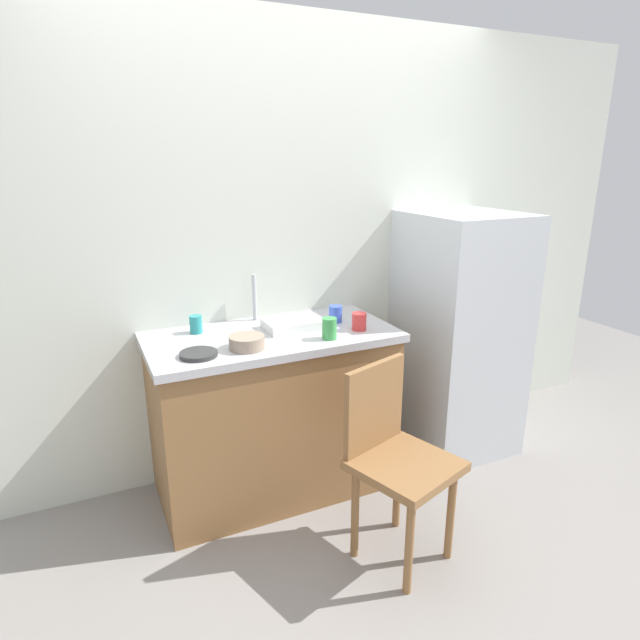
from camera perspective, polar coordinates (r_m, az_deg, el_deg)
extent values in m
plane|color=gray|center=(2.72, 5.17, -22.95)|extent=(8.00, 8.00, 0.00)
cube|color=silver|center=(3.03, -3.77, 7.18)|extent=(4.80, 0.10, 2.45)
cube|color=olive|center=(2.90, -4.97, -10.11)|extent=(1.21, 0.60, 0.85)
cube|color=#B7B7BC|center=(2.73, -5.21, -1.78)|extent=(1.25, 0.64, 0.04)
cylinder|color=#B7B7BC|center=(2.91, -6.99, 2.41)|extent=(0.02, 0.02, 0.25)
cube|color=silver|center=(3.33, 14.50, -1.43)|extent=(0.60, 0.64, 1.44)
cylinder|color=olive|center=(2.39, 9.48, -22.77)|extent=(0.04, 0.04, 0.45)
cylinder|color=olive|center=(2.59, 13.75, -19.49)|extent=(0.04, 0.04, 0.45)
cylinder|color=olive|center=(2.54, 3.76, -19.83)|extent=(0.04, 0.04, 0.45)
cylinder|color=olive|center=(2.73, 8.25, -17.06)|extent=(0.04, 0.04, 0.45)
cube|color=olive|center=(2.42, 9.08, -15.08)|extent=(0.51, 0.51, 0.04)
cube|color=olive|center=(2.41, 5.82, -9.05)|extent=(0.35, 0.14, 0.40)
cube|color=white|center=(2.77, -3.01, -0.44)|extent=(0.28, 0.20, 0.05)
cylinder|color=gray|center=(2.51, -7.80, -2.36)|extent=(0.17, 0.17, 0.06)
cylinder|color=#2D2D2D|center=(2.46, -12.82, -3.56)|extent=(0.17, 0.17, 0.02)
cylinder|color=teal|center=(2.77, -13.09, -0.45)|extent=(0.06, 0.06, 0.09)
cylinder|color=red|center=(2.75, 4.19, -0.16)|extent=(0.08, 0.08, 0.09)
cylinder|color=blue|center=(2.88, 1.65, 0.65)|extent=(0.07, 0.07, 0.09)
cylinder|color=green|center=(2.61, 1.01, -0.90)|extent=(0.07, 0.07, 0.11)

